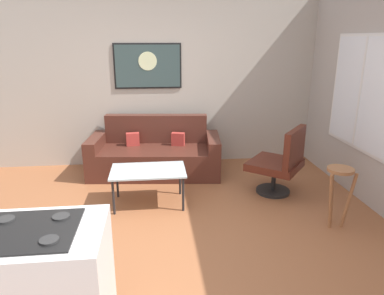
{
  "coord_description": "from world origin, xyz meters",
  "views": [
    {
      "loc": [
        -0.04,
        -3.32,
        2.01
      ],
      "look_at": [
        0.43,
        0.9,
        0.7
      ],
      "focal_mm": 33.01,
      "sensor_mm": 36.0,
      "label": 1
    }
  ],
  "objects_px": {
    "couch": "(155,155)",
    "armchair": "(281,162)",
    "wall_painting": "(148,66)",
    "bar_stool": "(339,184)",
    "coffee_table": "(148,173)"
  },
  "relations": [
    {
      "from": "wall_painting",
      "to": "armchair",
      "type": "bearing_deg",
      "value": -40.43
    },
    {
      "from": "coffee_table",
      "to": "armchair",
      "type": "relative_size",
      "value": 0.99
    },
    {
      "from": "couch",
      "to": "bar_stool",
      "type": "height_order",
      "value": "couch"
    },
    {
      "from": "bar_stool",
      "to": "wall_painting",
      "type": "distance_m",
      "value": 3.31
    },
    {
      "from": "armchair",
      "to": "wall_painting",
      "type": "xyz_separation_m",
      "value": [
        -1.72,
        1.46,
        1.15
      ]
    },
    {
      "from": "armchair",
      "to": "bar_stool",
      "type": "distance_m",
      "value": 0.95
    },
    {
      "from": "armchair",
      "to": "bar_stool",
      "type": "height_order",
      "value": "armchair"
    },
    {
      "from": "coffee_table",
      "to": "wall_painting",
      "type": "xyz_separation_m",
      "value": [
        0.02,
        1.57,
        1.18
      ]
    },
    {
      "from": "couch",
      "to": "armchair",
      "type": "height_order",
      "value": "armchair"
    },
    {
      "from": "couch",
      "to": "armchair",
      "type": "relative_size",
      "value": 2.2
    },
    {
      "from": "bar_stool",
      "to": "wall_painting",
      "type": "height_order",
      "value": "wall_painting"
    },
    {
      "from": "couch",
      "to": "coffee_table",
      "type": "relative_size",
      "value": 2.22
    },
    {
      "from": "bar_stool",
      "to": "wall_painting",
      "type": "bearing_deg",
      "value": 130.92
    },
    {
      "from": "couch",
      "to": "coffee_table",
      "type": "bearing_deg",
      "value": -95.03
    },
    {
      "from": "armchair",
      "to": "couch",
      "type": "bearing_deg",
      "value": 149.45
    }
  ]
}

